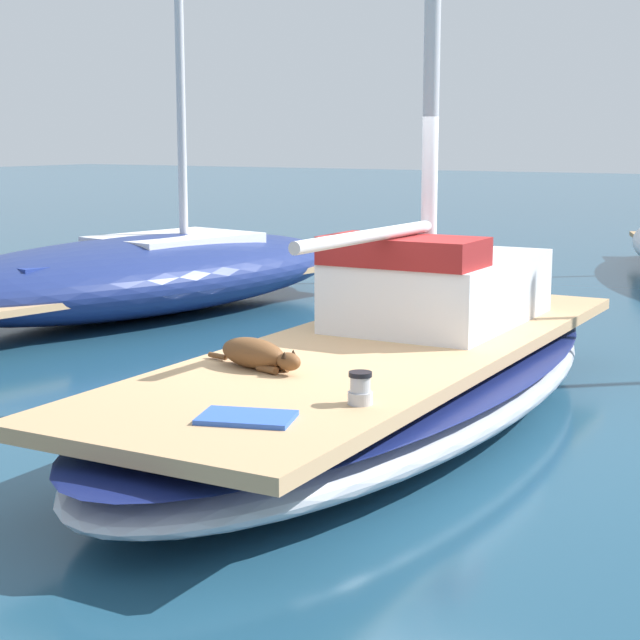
{
  "coord_description": "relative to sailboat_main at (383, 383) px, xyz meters",
  "views": [
    {
      "loc": [
        3.85,
        -7.39,
        2.33
      ],
      "look_at": [
        0.0,
        -1.0,
        1.01
      ],
      "focal_mm": 58.32,
      "sensor_mm": 36.0,
      "label": 1
    }
  ],
  "objects": [
    {
      "name": "deck_winch",
      "position": [
        0.78,
        -1.8,
        0.42
      ],
      "size": [
        0.16,
        0.16,
        0.21
      ],
      "color": "#B7B7BC",
      "rests_on": "sailboat_main"
    },
    {
      "name": "sailboat_main",
      "position": [
        0.0,
        0.0,
        0.0
      ],
      "size": [
        2.75,
        7.31,
        0.66
      ],
      "color": "#B2B7C1",
      "rests_on": "ground"
    },
    {
      "name": "ground_plane",
      "position": [
        0.0,
        0.0,
        -0.34
      ],
      "size": [
        120.0,
        120.0,
        0.0
      ],
      "primitive_type": "plane",
      "color": "navy"
    },
    {
      "name": "deck_towel",
      "position": [
        0.37,
        -2.47,
        0.34
      ],
      "size": [
        0.65,
        0.52,
        0.03
      ],
      "primitive_type": "cube",
      "rotation": [
        0.0,
        0.0,
        0.33
      ],
      "color": "blue",
      "rests_on": "sailboat_main"
    },
    {
      "name": "moored_boat_port_side",
      "position": [
        -5.25,
        3.18,
        0.21
      ],
      "size": [
        3.84,
        7.34,
        6.58
      ],
      "color": "navy",
      "rests_on": "ground"
    },
    {
      "name": "cabin_house",
      "position": [
        -0.04,
        1.12,
        0.67
      ],
      "size": [
        1.47,
        2.26,
        0.84
      ],
      "color": "silver",
      "rests_on": "sailboat_main"
    },
    {
      "name": "coiled_rope",
      "position": [
        -0.53,
        -1.01,
        0.35
      ],
      "size": [
        0.32,
        0.32,
        0.04
      ],
      "primitive_type": "torus",
      "color": "beige",
      "rests_on": "sailboat_main"
    },
    {
      "name": "dog_brown",
      "position": [
        -0.37,
        -1.28,
        0.43
      ],
      "size": [
        0.95,
        0.38,
        0.22
      ],
      "color": "brown",
      "rests_on": "sailboat_main"
    }
  ]
}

